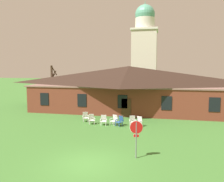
# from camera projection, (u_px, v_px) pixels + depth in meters

# --- Properties ---
(ground_plane) EXTENTS (200.00, 200.00, 0.00)m
(ground_plane) POSITION_uv_depth(u_px,v_px,m) (87.00, 164.00, 12.59)
(ground_plane) COLOR #3D702D
(brick_building) EXTENTS (24.90, 10.40, 5.76)m
(brick_building) POSITION_uv_depth(u_px,v_px,m) (129.00, 87.00, 29.33)
(brick_building) COLOR brown
(brick_building) RESTS_ON ground
(dome_tower) EXTENTS (5.18, 5.18, 18.89)m
(dome_tower) POSITION_uv_depth(u_px,v_px,m) (144.00, 53.00, 44.15)
(dome_tower) COLOR beige
(dome_tower) RESTS_ON ground
(stop_sign) EXTENTS (0.80, 0.13, 2.33)m
(stop_sign) POSITION_uv_depth(u_px,v_px,m) (136.00, 132.00, 13.25)
(stop_sign) COLOR slate
(stop_sign) RESTS_ON ground
(lawn_chair_by_porch) EXTENTS (0.80, 0.84, 0.96)m
(lawn_chair_by_porch) POSITION_uv_depth(u_px,v_px,m) (85.00, 117.00, 22.68)
(lawn_chair_by_porch) COLOR silver
(lawn_chair_by_porch) RESTS_ON ground
(lawn_chair_near_door) EXTENTS (0.80, 0.84, 0.96)m
(lawn_chair_near_door) POSITION_uv_depth(u_px,v_px,m) (91.00, 119.00, 21.66)
(lawn_chair_near_door) COLOR silver
(lawn_chair_near_door) RESTS_ON ground
(lawn_chair_left_end) EXTENTS (0.72, 0.76, 0.96)m
(lawn_chair_left_end) POSITION_uv_depth(u_px,v_px,m) (104.00, 120.00, 21.28)
(lawn_chair_left_end) COLOR white
(lawn_chair_left_end) RESTS_ON ground
(lawn_chair_middle) EXTENTS (0.80, 0.84, 0.96)m
(lawn_chair_middle) POSITION_uv_depth(u_px,v_px,m) (114.00, 120.00, 21.36)
(lawn_chair_middle) COLOR white
(lawn_chair_middle) RESTS_ON ground
(lawn_chair_right_end) EXTENTS (0.84, 0.87, 0.96)m
(lawn_chair_right_end) POSITION_uv_depth(u_px,v_px,m) (120.00, 121.00, 20.91)
(lawn_chair_right_end) COLOR #2D5693
(lawn_chair_right_end) RESTS_ON ground
(lawn_chair_far_side) EXTENTS (0.74, 0.78, 0.96)m
(lawn_chair_far_side) POSITION_uv_depth(u_px,v_px,m) (132.00, 121.00, 20.90)
(lawn_chair_far_side) COLOR silver
(lawn_chair_far_side) RESTS_ON ground
(lawn_chair_under_eave) EXTENTS (0.82, 0.85, 0.96)m
(lawn_chair_under_eave) POSITION_uv_depth(u_px,v_px,m) (139.00, 121.00, 20.64)
(lawn_chair_under_eave) COLOR white
(lawn_chair_under_eave) RESTS_ON ground
(bare_tree_beside_building) EXTENTS (1.40, 1.41, 5.96)m
(bare_tree_beside_building) POSITION_uv_depth(u_px,v_px,m) (52.00, 83.00, 34.93)
(bare_tree_beside_building) COLOR brown
(bare_tree_beside_building) RESTS_ON ground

